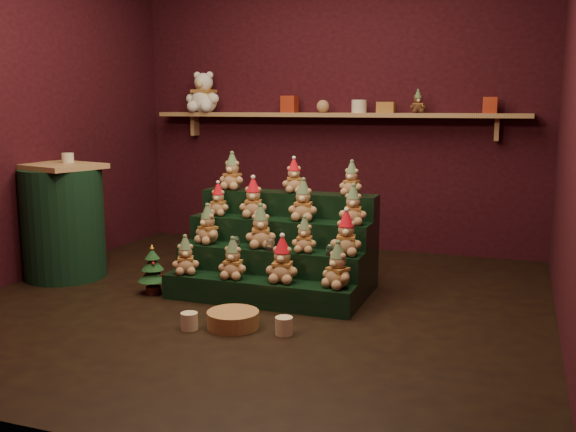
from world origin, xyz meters
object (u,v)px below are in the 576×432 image
at_px(mini_christmas_tree, 153,270).
at_px(mug_left, 189,321).
at_px(riser_tier_front, 257,292).
at_px(snow_globe_a, 236,242).
at_px(white_bear, 204,87).
at_px(brown_bear, 418,102).
at_px(snow_globe_c, 330,250).
at_px(mug_right, 284,326).
at_px(wicker_basket, 233,319).
at_px(snow_globe_b, 270,244).
at_px(side_table, 63,222).

xyz_separation_m(mini_christmas_tree, mug_left, (0.63, -0.60, -0.13)).
xyz_separation_m(riser_tier_front, snow_globe_a, (-0.23, 0.16, 0.31)).
bearing_deg(mini_christmas_tree, white_bear, 105.50).
xyz_separation_m(snow_globe_a, mug_left, (0.03, -0.77, -0.35)).
xyz_separation_m(mug_left, brown_bear, (0.99, 2.50, 1.37)).
bearing_deg(snow_globe_c, mini_christmas_tree, -172.64).
relative_size(mug_right, brown_bear, 0.55).
bearing_deg(mug_right, wicker_basket, 178.16).
bearing_deg(snow_globe_c, mug_right, -98.73).
bearing_deg(snow_globe_b, mug_left, -107.32).
relative_size(snow_globe_a, brown_bear, 0.42).
distance_m(snow_globe_c, mug_left, 1.09).
bearing_deg(snow_globe_b, snow_globe_a, 180.00).
xyz_separation_m(snow_globe_a, white_bear, (-1.13, 1.72, 1.17)).
relative_size(snow_globe_a, wicker_basket, 0.26).
bearing_deg(riser_tier_front, snow_globe_a, 145.55).
bearing_deg(mini_christmas_tree, side_table, 169.69).
relative_size(white_bear, brown_bear, 2.53).
bearing_deg(riser_tier_front, mug_left, -108.26).
relative_size(snow_globe_b, mini_christmas_tree, 0.24).
height_order(mini_christmas_tree, white_bear, white_bear).
distance_m(side_table, mug_left, 1.79).
height_order(side_table, white_bear, white_bear).
distance_m(mug_left, brown_bear, 3.01).
distance_m(wicker_basket, brown_bear, 2.84).
bearing_deg(snow_globe_a, snow_globe_c, 0.00).
relative_size(wicker_basket, white_bear, 0.65).
distance_m(wicker_basket, white_bear, 3.14).
xyz_separation_m(riser_tier_front, snow_globe_b, (0.04, 0.16, 0.32)).
bearing_deg(brown_bear, white_bear, 160.50).
height_order(snow_globe_b, white_bear, white_bear).
distance_m(snow_globe_c, brown_bear, 2.02).
bearing_deg(snow_globe_a, wicker_basket, -67.09).
relative_size(snow_globe_b, mug_left, 0.85).
xyz_separation_m(wicker_basket, brown_bear, (0.75, 2.37, 1.37)).
relative_size(riser_tier_front, mug_left, 13.01).
bearing_deg(snow_globe_a, mini_christmas_tree, -164.16).
bearing_deg(wicker_basket, mini_christmas_tree, 151.61).
height_order(snow_globe_c, mug_left, snow_globe_c).
distance_m(riser_tier_front, brown_bear, 2.44).
height_order(riser_tier_front, mug_left, riser_tier_front).
bearing_deg(snow_globe_b, white_bear, 129.05).
bearing_deg(wicker_basket, snow_globe_c, 55.07).
height_order(snow_globe_b, mug_left, snow_globe_b).
relative_size(snow_globe_a, snow_globe_b, 0.92).
distance_m(side_table, mini_christmas_tree, 0.98).
bearing_deg(mug_right, mug_left, -168.59).
bearing_deg(white_bear, brown_bear, 1.07).
relative_size(side_table, wicker_basket, 2.81).
bearing_deg(snow_globe_b, snow_globe_c, 0.00).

